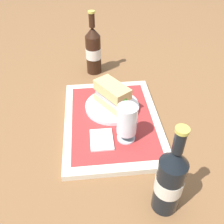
{
  "coord_description": "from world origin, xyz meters",
  "views": [
    {
      "loc": [
        0.63,
        -0.07,
        0.59
      ],
      "look_at": [
        0.0,
        0.0,
        0.05
      ],
      "focal_mm": 40.27,
      "sensor_mm": 36.0,
      "label": 1
    }
  ],
  "objects": [
    {
      "name": "ground_plane",
      "position": [
        0.0,
        0.0,
        0.0
      ],
      "size": [
        3.0,
        3.0,
        0.0
      ],
      "primitive_type": "plane",
      "color": "brown"
    },
    {
      "name": "sandwich",
      "position": [
        -0.05,
        0.01,
        0.08
      ],
      "size": [
        0.14,
        0.13,
        0.08
      ],
      "rotation": [
        0.0,
        0.0,
        0.58
      ],
      "color": "tan",
      "rests_on": "plate"
    },
    {
      "name": "placemat",
      "position": [
        0.0,
        0.0,
        0.02
      ],
      "size": [
        0.38,
        0.27,
        0.0
      ],
      "primitive_type": "cube",
      "color": "#9E2D2D",
      "rests_on": "tray"
    },
    {
      "name": "tray",
      "position": [
        0.0,
        0.0,
        0.01
      ],
      "size": [
        0.44,
        0.32,
        0.02
      ],
      "primitive_type": "cube",
      "color": "beige",
      "rests_on": "ground_plane"
    },
    {
      "name": "beer_bottle",
      "position": [
        0.32,
        0.1,
        0.1
      ],
      "size": [
        0.07,
        0.07,
        0.27
      ],
      "color": "black",
      "rests_on": "ground_plane"
    },
    {
      "name": "second_bottle",
      "position": [
        -0.35,
        -0.04,
        0.1
      ],
      "size": [
        0.07,
        0.07,
        0.27
      ],
      "color": "black",
      "rests_on": "ground_plane"
    },
    {
      "name": "napkin_folded",
      "position": [
        0.1,
        -0.04,
        0.02
      ],
      "size": [
        0.09,
        0.07,
        0.01
      ],
      "primitive_type": "cube",
      "color": "white",
      "rests_on": "placemat"
    },
    {
      "name": "beer_glass",
      "position": [
        0.1,
        0.03,
        0.09
      ],
      "size": [
        0.06,
        0.06,
        0.12
      ],
      "color": "silver",
      "rests_on": "placemat"
    },
    {
      "name": "plate",
      "position": [
        -0.06,
        0.01,
        0.03
      ],
      "size": [
        0.19,
        0.19,
        0.01
      ],
      "primitive_type": "cylinder",
      "color": "white",
      "rests_on": "placemat"
    }
  ]
}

